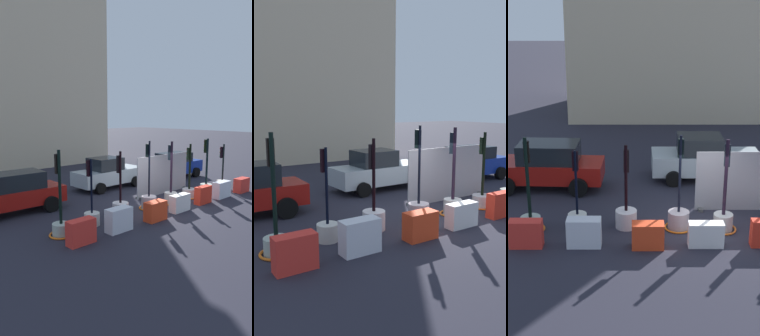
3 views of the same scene
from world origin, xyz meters
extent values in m
plane|color=#252530|center=(0.00, 0.00, 0.00)|extent=(120.00, 120.00, 0.00)
cylinder|color=#ABB7AA|center=(-5.48, -0.03, 0.23)|extent=(0.65, 0.65, 0.46)
cylinder|color=black|center=(-5.48, -0.03, 1.78)|extent=(0.11, 0.11, 2.65)
cube|color=black|center=(-5.48, 0.09, 2.60)|extent=(0.17, 0.12, 0.70)
sphere|color=red|center=(-5.47, 0.16, 2.84)|extent=(0.11, 0.11, 0.11)
sphere|color=orange|center=(-5.47, 0.16, 2.60)|extent=(0.11, 0.11, 0.11)
sphere|color=green|center=(-5.47, 0.16, 2.37)|extent=(0.11, 0.11, 0.11)
torus|color=orange|center=(-5.48, -0.03, 0.04)|extent=(0.90, 0.90, 0.07)
cylinder|color=silver|center=(-3.99, 0.12, 0.25)|extent=(0.61, 0.61, 0.50)
cylinder|color=black|center=(-3.99, 0.12, 1.57)|extent=(0.08, 0.08, 2.13)
cube|color=black|center=(-4.00, 0.23, 2.26)|extent=(0.19, 0.16, 0.64)
sphere|color=red|center=(-4.02, 0.31, 2.48)|extent=(0.11, 0.11, 0.11)
sphere|color=orange|center=(-4.02, 0.31, 2.26)|extent=(0.11, 0.11, 0.11)
sphere|color=green|center=(-4.02, 0.31, 2.05)|extent=(0.11, 0.11, 0.11)
cylinder|color=silver|center=(-2.42, 0.19, 0.30)|extent=(0.69, 0.69, 0.59)
cylinder|color=black|center=(-2.42, 0.19, 1.69)|extent=(0.10, 0.10, 2.20)
cube|color=black|center=(-2.40, 0.30, 2.24)|extent=(0.18, 0.15, 0.74)
sphere|color=red|center=(-2.40, 0.38, 2.48)|extent=(0.11, 0.11, 0.11)
sphere|color=orange|center=(-2.40, 0.38, 2.24)|extent=(0.11, 0.11, 0.11)
sphere|color=green|center=(-2.40, 0.38, 1.99)|extent=(0.11, 0.11, 0.11)
cylinder|color=#B9A8AE|center=(-0.72, 0.11, 0.29)|extent=(0.69, 0.69, 0.59)
cylinder|color=black|center=(-0.72, 0.11, 1.86)|extent=(0.08, 0.08, 2.55)
cube|color=black|center=(-0.71, 0.22, 2.69)|extent=(0.18, 0.16, 0.59)
sphere|color=red|center=(-0.70, 0.31, 2.89)|extent=(0.11, 0.11, 0.11)
sphere|color=orange|center=(-0.70, 0.31, 2.69)|extent=(0.11, 0.11, 0.11)
sphere|color=green|center=(-0.70, 0.31, 2.49)|extent=(0.11, 0.11, 0.11)
torus|color=orange|center=(-0.72, 0.11, 0.03)|extent=(0.91, 0.91, 0.06)
cylinder|color=beige|center=(0.70, -0.02, 0.28)|extent=(0.62, 0.62, 0.55)
cylinder|color=black|center=(0.70, -0.02, 1.79)|extent=(0.11, 0.11, 2.48)
cube|color=black|center=(0.73, 0.11, 2.48)|extent=(0.17, 0.18, 0.72)
sphere|color=red|center=(0.75, 0.20, 2.72)|extent=(0.09, 0.09, 0.09)
sphere|color=orange|center=(0.75, 0.20, 2.48)|extent=(0.09, 0.09, 0.09)
sphere|color=green|center=(0.75, 0.20, 2.24)|extent=(0.09, 0.09, 0.09)
torus|color=orange|center=(0.70, -0.02, 0.03)|extent=(0.89, 0.89, 0.06)
cube|color=red|center=(-5.40, -1.14, 0.43)|extent=(1.00, 0.42, 0.86)
cube|color=silver|center=(-3.66, -1.10, 0.45)|extent=(1.03, 0.48, 0.89)
cube|color=red|center=(-1.75, -1.21, 0.40)|extent=(0.96, 0.48, 0.80)
cube|color=white|center=(0.00, -1.11, 0.38)|extent=(1.06, 0.41, 0.77)
cube|color=#A9B6BC|center=(0.73, 4.67, 0.70)|extent=(4.34, 1.65, 0.79)
cube|color=black|center=(0.46, 4.67, 1.45)|extent=(1.75, 1.45, 0.70)
cylinder|color=black|center=(2.07, 5.54, 0.31)|extent=(0.61, 0.28, 0.61)
cylinder|color=black|center=(2.07, 3.79, 0.31)|extent=(0.61, 0.28, 0.61)
cylinder|color=black|center=(-0.61, 5.55, 0.31)|extent=(0.61, 0.28, 0.61)
cylinder|color=black|center=(-0.62, 3.79, 0.31)|extent=(0.61, 0.28, 0.61)
cube|color=#9D1610|center=(-5.55, 3.68, 0.72)|extent=(4.46, 1.81, 0.73)
cube|color=black|center=(-5.41, 3.68, 1.44)|extent=(2.33, 1.53, 0.73)
cylinder|color=black|center=(-6.88, 4.61, 0.35)|extent=(0.72, 0.31, 0.71)
cylinder|color=black|center=(-4.23, 2.76, 0.35)|extent=(0.72, 0.31, 0.71)
cylinder|color=black|center=(-4.16, 4.49, 0.35)|extent=(0.72, 0.31, 0.71)
cube|color=#9A99A1|center=(1.98, 1.56, 1.07)|extent=(4.03, 0.04, 2.13)
cube|color=#4C4C4C|center=(0.17, 1.56, 0.05)|extent=(0.16, 0.50, 0.10)
camera|label=1|loc=(-11.42, -9.77, 4.37)|focal=34.90mm
camera|label=2|loc=(-8.04, -8.62, 3.71)|focal=38.24mm
camera|label=3|loc=(-2.16, -14.94, 7.43)|focal=54.89mm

